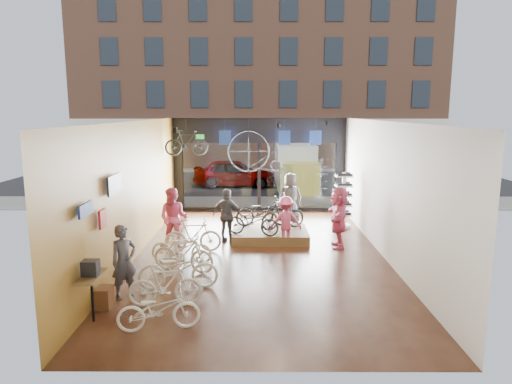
{
  "coord_description": "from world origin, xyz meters",
  "views": [
    {
      "loc": [
        -0.06,
        -12.6,
        4.07
      ],
      "look_at": [
        -0.11,
        1.4,
        1.58
      ],
      "focal_mm": 32.0,
      "sensor_mm": 36.0,
      "label": 1
    }
  ],
  "objects_px": {
    "display_bike_left": "(253,221)",
    "display_bike_mid": "(283,215)",
    "floor_bike_5": "(193,236)",
    "customer_4": "(290,198)",
    "sunglasses_rack": "(343,200)",
    "customer_0": "(124,261)",
    "customer_3": "(286,221)",
    "customer_5": "(339,217)",
    "floor_bike_1": "(165,285)",
    "floor_bike_2": "(178,269)",
    "hung_bike": "(186,143)",
    "display_bike_right": "(263,212)",
    "customer_1": "(174,218)",
    "street_car": "(234,173)",
    "floor_bike_4": "(181,247)",
    "penny_farthing": "(257,153)",
    "floor_bike_3": "(183,253)",
    "display_platform": "(270,234)",
    "customer_2": "(228,216)",
    "box_truck": "(296,167)",
    "floor_bike_0": "(159,310)"
  },
  "relations": [
    {
      "from": "customer_4",
      "to": "customer_5",
      "type": "xyz_separation_m",
      "value": [
        1.24,
        -3.03,
        -0.0
      ]
    },
    {
      "from": "customer_1",
      "to": "customer_5",
      "type": "bearing_deg",
      "value": 9.77
    },
    {
      "from": "floor_bike_0",
      "to": "display_platform",
      "type": "relative_size",
      "value": 0.65
    },
    {
      "from": "floor_bike_1",
      "to": "display_platform",
      "type": "distance_m",
      "value": 5.67
    },
    {
      "from": "display_bike_left",
      "to": "customer_3",
      "type": "height_order",
      "value": "customer_3"
    },
    {
      "from": "customer_2",
      "to": "floor_bike_5",
      "type": "bearing_deg",
      "value": 66.34
    },
    {
      "from": "customer_3",
      "to": "hung_bike",
      "type": "distance_m",
      "value": 5.24
    },
    {
      "from": "street_car",
      "to": "display_bike_left",
      "type": "relative_size",
      "value": 2.66
    },
    {
      "from": "display_platform",
      "to": "customer_5",
      "type": "height_order",
      "value": "customer_5"
    },
    {
      "from": "display_bike_mid",
      "to": "display_bike_right",
      "type": "height_order",
      "value": "display_bike_right"
    },
    {
      "from": "street_car",
      "to": "floor_bike_2",
      "type": "distance_m",
      "value": 14.59
    },
    {
      "from": "display_bike_right",
      "to": "penny_farthing",
      "type": "height_order",
      "value": "penny_farthing"
    },
    {
      "from": "customer_4",
      "to": "sunglasses_rack",
      "type": "distance_m",
      "value": 1.94
    },
    {
      "from": "floor_bike_2",
      "to": "floor_bike_5",
      "type": "xyz_separation_m",
      "value": [
        -0.05,
        2.82,
        0.01
      ]
    },
    {
      "from": "display_bike_right",
      "to": "street_car",
      "type": "bearing_deg",
      "value": -0.53
    },
    {
      "from": "display_bike_mid",
      "to": "customer_1",
      "type": "bearing_deg",
      "value": 81.87
    },
    {
      "from": "floor_bike_0",
      "to": "display_bike_mid",
      "type": "height_order",
      "value": "display_bike_mid"
    },
    {
      "from": "floor_bike_3",
      "to": "hung_bike",
      "type": "distance_m",
      "value": 6.19
    },
    {
      "from": "floor_bike_1",
      "to": "penny_farthing",
      "type": "xyz_separation_m",
      "value": [
        1.93,
        8.41,
        2.03
      ]
    },
    {
      "from": "street_car",
      "to": "hung_bike",
      "type": "relative_size",
      "value": 2.78
    },
    {
      "from": "customer_0",
      "to": "customer_3",
      "type": "relative_size",
      "value": 1.07
    },
    {
      "from": "box_truck",
      "to": "floor_bike_3",
      "type": "relative_size",
      "value": 3.63
    },
    {
      "from": "street_car",
      "to": "floor_bike_4",
      "type": "relative_size",
      "value": 2.64
    },
    {
      "from": "display_bike_mid",
      "to": "customer_4",
      "type": "relative_size",
      "value": 0.84
    },
    {
      "from": "floor_bike_5",
      "to": "hung_bike",
      "type": "bearing_deg",
      "value": 5.77
    },
    {
      "from": "display_bike_mid",
      "to": "penny_farthing",
      "type": "distance_m",
      "value": 3.71
    },
    {
      "from": "floor_bike_2",
      "to": "display_bike_left",
      "type": "height_order",
      "value": "display_bike_left"
    },
    {
      "from": "display_bike_left",
      "to": "floor_bike_1",
      "type": "bearing_deg",
      "value": 174.54
    },
    {
      "from": "display_platform",
      "to": "sunglasses_rack",
      "type": "height_order",
      "value": "sunglasses_rack"
    },
    {
      "from": "customer_4",
      "to": "hung_bike",
      "type": "bearing_deg",
      "value": -16.46
    },
    {
      "from": "display_platform",
      "to": "display_bike_right",
      "type": "distance_m",
      "value": 0.87
    },
    {
      "from": "display_platform",
      "to": "display_bike_right",
      "type": "relative_size",
      "value": 1.32
    },
    {
      "from": "display_bike_left",
      "to": "display_bike_mid",
      "type": "bearing_deg",
      "value": -37.4
    },
    {
      "from": "floor_bike_0",
      "to": "penny_farthing",
      "type": "xyz_separation_m",
      "value": [
        1.84,
        9.49,
        2.09
      ]
    },
    {
      "from": "floor_bike_5",
      "to": "customer_4",
      "type": "height_order",
      "value": "customer_4"
    },
    {
      "from": "customer_5",
      "to": "customer_3",
      "type": "bearing_deg",
      "value": -89.93
    },
    {
      "from": "floor_bike_1",
      "to": "floor_bike_2",
      "type": "relative_size",
      "value": 0.85
    },
    {
      "from": "customer_2",
      "to": "sunglasses_rack",
      "type": "bearing_deg",
      "value": -135.87
    },
    {
      "from": "box_truck",
      "to": "street_car",
      "type": "bearing_deg",
      "value": 163.04
    },
    {
      "from": "display_platform",
      "to": "sunglasses_rack",
      "type": "distance_m",
      "value": 3.12
    },
    {
      "from": "street_car",
      "to": "customer_1",
      "type": "bearing_deg",
      "value": 173.82
    },
    {
      "from": "display_bike_left",
      "to": "sunglasses_rack",
      "type": "distance_m",
      "value": 3.82
    },
    {
      "from": "display_bike_right",
      "to": "customer_3",
      "type": "bearing_deg",
      "value": -160.65
    },
    {
      "from": "customer_0",
      "to": "customer_4",
      "type": "bearing_deg",
      "value": 15.39
    },
    {
      "from": "customer_1",
      "to": "floor_bike_3",
      "type": "bearing_deg",
      "value": -65.25
    },
    {
      "from": "sunglasses_rack",
      "to": "hung_bike",
      "type": "distance_m",
      "value": 6.05
    },
    {
      "from": "floor_bike_4",
      "to": "customer_5",
      "type": "relative_size",
      "value": 0.9
    },
    {
      "from": "floor_bike_3",
      "to": "floor_bike_5",
      "type": "distance_m",
      "value": 1.69
    },
    {
      "from": "floor_bike_5",
      "to": "customer_0",
      "type": "bearing_deg",
      "value": 157.4
    },
    {
      "from": "floor_bike_1",
      "to": "customer_5",
      "type": "height_order",
      "value": "customer_5"
    }
  ]
}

